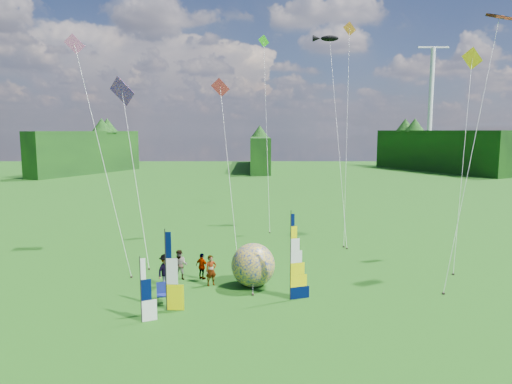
{
  "coord_description": "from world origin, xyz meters",
  "views": [
    {
      "loc": [
        -1.04,
        -19.51,
        8.67
      ],
      "look_at": [
        -1.0,
        4.0,
        5.5
      ],
      "focal_mm": 32.0,
      "sensor_mm": 36.0,
      "label": 1
    }
  ],
  "objects_px": {
    "spectator_b": "(180,265)",
    "kite_whale": "(337,122)",
    "spectator_d": "(202,266)",
    "camp_chair": "(162,294)",
    "bol_inflatable": "(253,265)",
    "side_banner_left": "(166,271)",
    "spectator_a": "(211,270)",
    "side_banner_far": "(141,291)",
    "feather_banner_main": "(291,257)",
    "spectator_c": "(166,270)"
  },
  "relations": [
    {
      "from": "side_banner_far",
      "to": "kite_whale",
      "type": "relative_size",
      "value": 0.16
    },
    {
      "from": "spectator_d",
      "to": "camp_chair",
      "type": "relative_size",
      "value": 1.47
    },
    {
      "from": "kite_whale",
      "to": "spectator_d",
      "type": "bearing_deg",
      "value": -140.46
    },
    {
      "from": "spectator_a",
      "to": "camp_chair",
      "type": "distance_m",
      "value": 3.54
    },
    {
      "from": "side_banner_far",
      "to": "spectator_a",
      "type": "distance_m",
      "value": 5.72
    },
    {
      "from": "spectator_c",
      "to": "spectator_d",
      "type": "height_order",
      "value": "spectator_c"
    },
    {
      "from": "spectator_d",
      "to": "side_banner_far",
      "type": "bearing_deg",
      "value": 106.13
    },
    {
      "from": "spectator_a",
      "to": "spectator_d",
      "type": "height_order",
      "value": "spectator_a"
    },
    {
      "from": "side_banner_left",
      "to": "camp_chair",
      "type": "xyz_separation_m",
      "value": [
        -0.37,
        0.83,
        -1.42
      ]
    },
    {
      "from": "spectator_b",
      "to": "camp_chair",
      "type": "height_order",
      "value": "spectator_b"
    },
    {
      "from": "bol_inflatable",
      "to": "spectator_c",
      "type": "relative_size",
      "value": 1.31
    },
    {
      "from": "side_banner_left",
      "to": "spectator_b",
      "type": "distance_m",
      "value": 4.68
    },
    {
      "from": "spectator_d",
      "to": "camp_chair",
      "type": "distance_m",
      "value": 4.13
    },
    {
      "from": "side_banner_far",
      "to": "bol_inflatable",
      "type": "height_order",
      "value": "side_banner_far"
    },
    {
      "from": "spectator_d",
      "to": "spectator_b",
      "type": "bearing_deg",
      "value": 38.78
    },
    {
      "from": "feather_banner_main",
      "to": "side_banner_far",
      "type": "distance_m",
      "value": 7.55
    },
    {
      "from": "side_banner_left",
      "to": "spectator_b",
      "type": "relative_size",
      "value": 2.2
    },
    {
      "from": "side_banner_far",
      "to": "spectator_b",
      "type": "height_order",
      "value": "side_banner_far"
    },
    {
      "from": "feather_banner_main",
      "to": "side_banner_left",
      "type": "relative_size",
      "value": 1.16
    },
    {
      "from": "spectator_d",
      "to": "kite_whale",
      "type": "xyz_separation_m",
      "value": [
        10.14,
        13.52,
        8.65
      ]
    },
    {
      "from": "bol_inflatable",
      "to": "spectator_d",
      "type": "bearing_deg",
      "value": 158.14
    },
    {
      "from": "feather_banner_main",
      "to": "spectator_a",
      "type": "relative_size",
      "value": 2.6
    },
    {
      "from": "side_banner_left",
      "to": "side_banner_far",
      "type": "bearing_deg",
      "value": -118.15
    },
    {
      "from": "camp_chair",
      "to": "side_banner_left",
      "type": "bearing_deg",
      "value": -78.91
    },
    {
      "from": "spectator_c",
      "to": "spectator_d",
      "type": "bearing_deg",
      "value": -27.22
    },
    {
      "from": "side_banner_far",
      "to": "spectator_a",
      "type": "bearing_deg",
      "value": 38.16
    },
    {
      "from": "camp_chair",
      "to": "side_banner_far",
      "type": "bearing_deg",
      "value": -115.52
    },
    {
      "from": "spectator_a",
      "to": "kite_whale",
      "type": "height_order",
      "value": "kite_whale"
    },
    {
      "from": "side_banner_left",
      "to": "kite_whale",
      "type": "distance_m",
      "value": 22.67
    },
    {
      "from": "spectator_b",
      "to": "kite_whale",
      "type": "xyz_separation_m",
      "value": [
        11.41,
        13.61,
        8.54
      ]
    },
    {
      "from": "feather_banner_main",
      "to": "camp_chair",
      "type": "bearing_deg",
      "value": 166.71
    },
    {
      "from": "feather_banner_main",
      "to": "bol_inflatable",
      "type": "xyz_separation_m",
      "value": [
        -1.92,
        2.1,
        -1.03
      ]
    },
    {
      "from": "side_banner_left",
      "to": "side_banner_far",
      "type": "relative_size",
      "value": 1.3
    },
    {
      "from": "side_banner_far",
      "to": "spectator_c",
      "type": "relative_size",
      "value": 1.6
    },
    {
      "from": "spectator_c",
      "to": "camp_chair",
      "type": "relative_size",
      "value": 1.77
    },
    {
      "from": "spectator_a",
      "to": "spectator_d",
      "type": "xyz_separation_m",
      "value": [
        -0.63,
        1.06,
        -0.09
      ]
    },
    {
      "from": "side_banner_far",
      "to": "spectator_d",
      "type": "height_order",
      "value": "side_banner_far"
    },
    {
      "from": "side_banner_left",
      "to": "spectator_d",
      "type": "xyz_separation_m",
      "value": [
        1.19,
        4.64,
        -1.17
      ]
    },
    {
      "from": "bol_inflatable",
      "to": "side_banner_left",
      "type": "bearing_deg",
      "value": -140.59
    },
    {
      "from": "spectator_a",
      "to": "side_banner_left",
      "type": "bearing_deg",
      "value": -142.99
    },
    {
      "from": "feather_banner_main",
      "to": "camp_chair",
      "type": "xyz_separation_m",
      "value": [
        -6.48,
        -0.52,
        -1.73
      ]
    },
    {
      "from": "bol_inflatable",
      "to": "spectator_a",
      "type": "relative_size",
      "value": 1.41
    },
    {
      "from": "camp_chair",
      "to": "spectator_c",
      "type": "bearing_deg",
      "value": 83.86
    },
    {
      "from": "camp_chair",
      "to": "bol_inflatable",
      "type": "bearing_deg",
      "value": 16.54
    },
    {
      "from": "side_banner_left",
      "to": "bol_inflatable",
      "type": "xyz_separation_m",
      "value": [
        4.19,
        3.44,
        -0.73
      ]
    },
    {
      "from": "feather_banner_main",
      "to": "spectator_a",
      "type": "height_order",
      "value": "feather_banner_main"
    },
    {
      "from": "side_banner_far",
      "to": "spectator_a",
      "type": "relative_size",
      "value": 1.73
    },
    {
      "from": "side_banner_left",
      "to": "spectator_b",
      "type": "height_order",
      "value": "side_banner_left"
    },
    {
      "from": "side_banner_left",
      "to": "spectator_a",
      "type": "bearing_deg",
      "value": 66.12
    },
    {
      "from": "feather_banner_main",
      "to": "bol_inflatable",
      "type": "relative_size",
      "value": 1.84
    }
  ]
}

